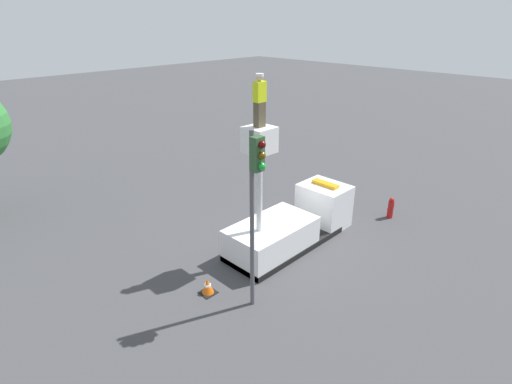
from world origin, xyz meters
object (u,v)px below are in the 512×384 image
worker (260,101)px  bucket_truck (291,224)px  fire_hydrant (391,208)px  traffic_cone_rear (208,286)px  traffic_light_pole (255,190)px

worker → bucket_truck: bearing=0.0°
bucket_truck → fire_hydrant: bucket_truck is taller
bucket_truck → worker: (-1.92, 0.00, 5.33)m
worker → traffic_cone_rear: 6.53m
traffic_light_pole → traffic_cone_rear: bearing=113.1°
bucket_truck → traffic_light_pole: bearing=-155.7°
traffic_cone_rear → traffic_light_pole: bearing=-66.9°
bucket_truck → traffic_cone_rear: bearing=-178.1°
worker → traffic_light_pole: bearing=-138.4°
traffic_light_pole → fire_hydrant: traffic_light_pole is taller
worker → fire_hydrant: (6.96, -1.88, -5.71)m
bucket_truck → traffic_cone_rear: (-4.61, -0.16, -0.61)m
bucket_truck → traffic_cone_rear: size_ratio=10.71×
fire_hydrant → traffic_cone_rear: fire_hydrant is taller
worker → traffic_light_pole: 3.36m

